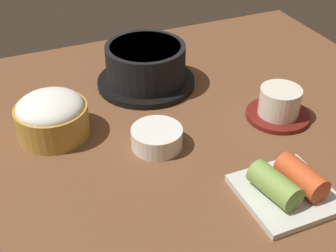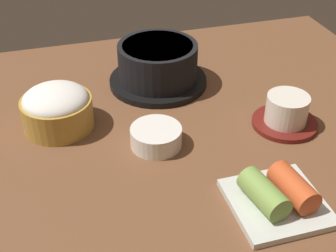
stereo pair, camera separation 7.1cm
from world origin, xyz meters
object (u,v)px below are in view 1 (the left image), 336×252
(tea_cup_with_saucer, at_px, (279,105))
(kimchi_plate, at_px, (287,187))
(banchan_cup_center, at_px, (155,137))
(stone_pot, at_px, (146,66))
(rice_bowl, at_px, (52,115))

(tea_cup_with_saucer, xyz_separation_m, kimchi_plate, (-0.10, -0.17, -0.01))
(banchan_cup_center, bearing_deg, stone_pot, 73.09)
(stone_pot, distance_m, rice_bowl, 0.21)
(rice_bowl, height_order, kimchi_plate, rice_bowl)
(rice_bowl, distance_m, tea_cup_with_saucer, 0.37)
(stone_pot, distance_m, tea_cup_with_saucer, 0.25)
(stone_pot, distance_m, banchan_cup_center, 0.19)
(stone_pot, relative_size, banchan_cup_center, 2.29)
(rice_bowl, xyz_separation_m, kimchi_plate, (0.26, -0.27, -0.02))
(banchan_cup_center, height_order, kimchi_plate, kimchi_plate)
(stone_pot, distance_m, kimchi_plate, 0.36)
(tea_cup_with_saucer, height_order, banchan_cup_center, tea_cup_with_saucer)
(rice_bowl, height_order, tea_cup_with_saucer, rice_bowl)
(tea_cup_with_saucer, bearing_deg, banchan_cup_center, 178.27)
(tea_cup_with_saucer, bearing_deg, stone_pot, 130.66)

